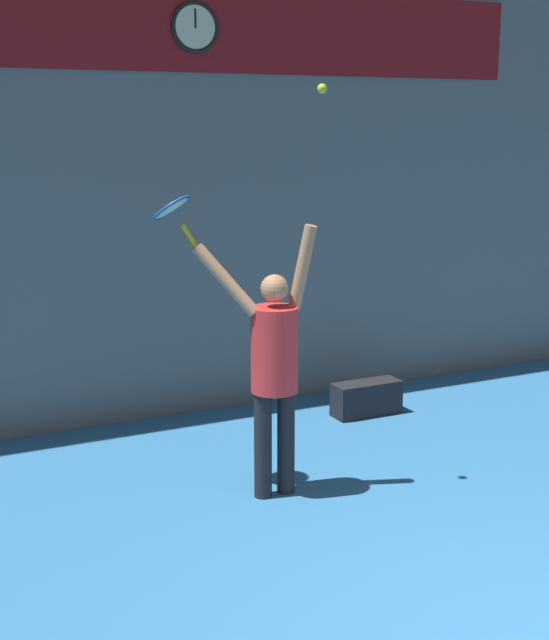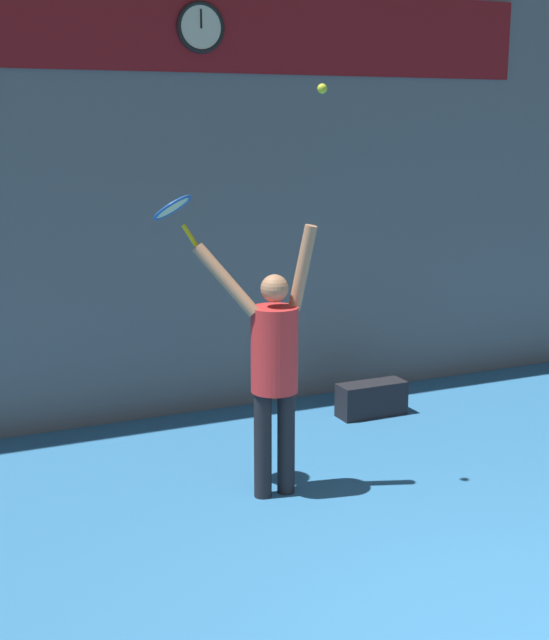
{
  "view_description": "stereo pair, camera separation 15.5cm",
  "coord_description": "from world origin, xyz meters",
  "px_view_note": "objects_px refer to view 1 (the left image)",
  "views": [
    {
      "loc": [
        -3.22,
        -2.65,
        2.69
      ],
      "look_at": [
        -0.52,
        2.88,
        1.32
      ],
      "focal_mm": 50.0,
      "sensor_mm": 36.0,
      "label": 1
    },
    {
      "loc": [
        -3.08,
        -2.72,
        2.69
      ],
      "look_at": [
        -0.52,
        2.88,
        1.32
      ],
      "focal_mm": 50.0,
      "sensor_mm": 36.0,
      "label": 2
    }
  ],
  "objects_px": {
    "tennis_player": "(274,361)",
    "equipment_bag": "(366,398)",
    "tennis_racket": "(173,210)",
    "tennis_ball": "(322,89)",
    "scoreboard_clock": "(195,27)"
  },
  "relations": [
    {
      "from": "tennis_player",
      "to": "equipment_bag",
      "type": "xyz_separation_m",
      "value": [
        1.59,
        1.27,
        -0.86
      ]
    },
    {
      "from": "tennis_racket",
      "to": "equipment_bag",
      "type": "height_order",
      "value": "tennis_racket"
    },
    {
      "from": "tennis_player",
      "to": "equipment_bag",
      "type": "height_order",
      "value": "tennis_player"
    },
    {
      "from": "tennis_player",
      "to": "tennis_racket",
      "type": "relative_size",
      "value": 4.88
    },
    {
      "from": "tennis_ball",
      "to": "tennis_racket",
      "type": "bearing_deg",
      "value": 149.87
    },
    {
      "from": "scoreboard_clock",
      "to": "equipment_bag",
      "type": "xyz_separation_m",
      "value": [
        1.36,
        -0.76,
        -3.34
      ]
    },
    {
      "from": "scoreboard_clock",
      "to": "tennis_racket",
      "type": "distance_m",
      "value": 2.32
    },
    {
      "from": "tennis_racket",
      "to": "equipment_bag",
      "type": "bearing_deg",
      "value": 22.14
    },
    {
      "from": "tennis_racket",
      "to": "tennis_ball",
      "type": "relative_size",
      "value": 6.13
    },
    {
      "from": "scoreboard_clock",
      "to": "tennis_racket",
      "type": "height_order",
      "value": "scoreboard_clock"
    },
    {
      "from": "tennis_player",
      "to": "tennis_racket",
      "type": "height_order",
      "value": "tennis_racket"
    },
    {
      "from": "scoreboard_clock",
      "to": "equipment_bag",
      "type": "relative_size",
      "value": 0.67
    },
    {
      "from": "tennis_player",
      "to": "equipment_bag",
      "type": "bearing_deg",
      "value": 38.7
    },
    {
      "from": "tennis_player",
      "to": "tennis_ball",
      "type": "bearing_deg",
      "value": -24.65
    },
    {
      "from": "tennis_racket",
      "to": "equipment_bag",
      "type": "xyz_separation_m",
      "value": [
        2.19,
        0.89,
        -1.93
      ]
    }
  ]
}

